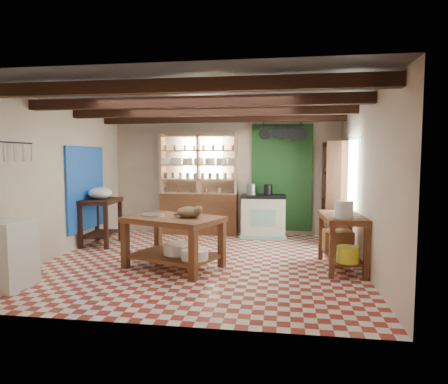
# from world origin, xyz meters

# --- Properties ---
(floor) EXTENTS (5.00, 5.00, 0.02)m
(floor) POSITION_xyz_m (0.00, 0.00, -0.01)
(floor) COLOR maroon
(floor) RESTS_ON ground
(ceiling) EXTENTS (5.00, 5.00, 0.02)m
(ceiling) POSITION_xyz_m (0.00, 0.00, 2.60)
(ceiling) COLOR #404045
(ceiling) RESTS_ON wall_back
(wall_back) EXTENTS (5.00, 0.04, 2.60)m
(wall_back) POSITION_xyz_m (0.00, 2.50, 1.30)
(wall_back) COLOR beige
(wall_back) RESTS_ON floor
(wall_front) EXTENTS (5.00, 0.04, 2.60)m
(wall_front) POSITION_xyz_m (0.00, -2.50, 1.30)
(wall_front) COLOR beige
(wall_front) RESTS_ON floor
(wall_left) EXTENTS (0.04, 5.00, 2.60)m
(wall_left) POSITION_xyz_m (-2.50, 0.00, 1.30)
(wall_left) COLOR beige
(wall_left) RESTS_ON floor
(wall_right) EXTENTS (0.04, 5.00, 2.60)m
(wall_right) POSITION_xyz_m (2.50, 0.00, 1.30)
(wall_right) COLOR beige
(wall_right) RESTS_ON floor
(ceiling_beams) EXTENTS (5.00, 3.80, 0.15)m
(ceiling_beams) POSITION_xyz_m (0.00, 0.00, 2.48)
(ceiling_beams) COLOR #331B12
(ceiling_beams) RESTS_ON ceiling
(blue_wall_patch) EXTENTS (0.04, 1.40, 1.60)m
(blue_wall_patch) POSITION_xyz_m (-2.47, 0.90, 1.10)
(blue_wall_patch) COLOR blue
(blue_wall_patch) RESTS_ON wall_left
(green_wall_patch) EXTENTS (1.30, 0.04, 2.30)m
(green_wall_patch) POSITION_xyz_m (1.25, 2.47, 1.25)
(green_wall_patch) COLOR #1F4F22
(green_wall_patch) RESTS_ON wall_back
(window_back) EXTENTS (0.90, 0.02, 0.80)m
(window_back) POSITION_xyz_m (-0.50, 2.48, 1.70)
(window_back) COLOR silver
(window_back) RESTS_ON wall_back
(window_right) EXTENTS (0.02, 1.30, 1.20)m
(window_right) POSITION_xyz_m (2.48, 1.00, 1.40)
(window_right) COLOR silver
(window_right) RESTS_ON wall_right
(utensil_rail) EXTENTS (0.06, 0.90, 0.28)m
(utensil_rail) POSITION_xyz_m (-2.44, -1.20, 1.78)
(utensil_rail) COLOR black
(utensil_rail) RESTS_ON wall_left
(pot_rack) EXTENTS (0.86, 0.12, 0.36)m
(pot_rack) POSITION_xyz_m (1.25, 2.05, 2.18)
(pot_rack) COLOR black
(pot_rack) RESTS_ON ceiling
(shelving_unit) EXTENTS (1.70, 0.34, 2.20)m
(shelving_unit) POSITION_xyz_m (-0.55, 2.31, 1.10)
(shelving_unit) COLOR tan
(shelving_unit) RESTS_ON floor
(tall_rack) EXTENTS (0.40, 0.86, 2.00)m
(tall_rack) POSITION_xyz_m (2.28, 1.80, 1.00)
(tall_rack) COLOR #331B12
(tall_rack) RESTS_ON floor
(work_table) EXTENTS (1.63, 1.36, 0.79)m
(work_table) POSITION_xyz_m (-0.36, -0.42, 0.39)
(work_table) COLOR brown
(work_table) RESTS_ON floor
(stove) EXTENTS (0.95, 0.67, 0.90)m
(stove) POSITION_xyz_m (0.87, 2.15, 0.45)
(stove) COLOR beige
(stove) RESTS_ON floor
(prep_table) EXTENTS (0.66, 0.92, 0.89)m
(prep_table) POSITION_xyz_m (-2.20, 0.95, 0.45)
(prep_table) COLOR #331B12
(prep_table) RESTS_ON floor
(white_cabinet) EXTENTS (0.52, 0.62, 0.88)m
(white_cabinet) POSITION_xyz_m (-2.22, -1.66, 0.44)
(white_cabinet) COLOR white
(white_cabinet) RESTS_ON floor
(right_counter) EXTENTS (0.64, 1.19, 0.83)m
(right_counter) POSITION_xyz_m (2.18, -0.10, 0.41)
(right_counter) COLOR brown
(right_counter) RESTS_ON floor
(cat) EXTENTS (0.42, 0.35, 0.17)m
(cat) POSITION_xyz_m (-0.11, -0.47, 0.87)
(cat) COLOR #937856
(cat) RESTS_ON work_table
(steel_tray) EXTENTS (0.46, 0.46, 0.02)m
(steel_tray) POSITION_xyz_m (-0.70, -0.34, 0.80)
(steel_tray) COLOR #98989F
(steel_tray) RESTS_ON work_table
(basin_large) EXTENTS (0.60, 0.60, 0.16)m
(basin_large) POSITION_xyz_m (-0.29, -0.39, 0.29)
(basin_large) COLOR white
(basin_large) RESTS_ON work_table
(basin_small) EXTENTS (0.51, 0.51, 0.14)m
(basin_small) POSITION_xyz_m (0.03, -0.68, 0.28)
(basin_small) COLOR white
(basin_small) RESTS_ON work_table
(kettle_left) EXTENTS (0.21, 0.21, 0.23)m
(kettle_left) POSITION_xyz_m (0.62, 2.14, 1.02)
(kettle_left) COLOR #98989F
(kettle_left) RESTS_ON stove
(kettle_right) EXTENTS (0.19, 0.19, 0.22)m
(kettle_right) POSITION_xyz_m (0.97, 2.16, 1.01)
(kettle_right) COLOR black
(kettle_right) RESTS_ON stove
(enamel_bowl) EXTENTS (0.48, 0.48, 0.23)m
(enamel_bowl) POSITION_xyz_m (-2.20, 0.95, 1.01)
(enamel_bowl) COLOR white
(enamel_bowl) RESTS_ON prep_table
(white_bucket) EXTENTS (0.27, 0.27, 0.25)m
(white_bucket) POSITION_xyz_m (2.15, -0.46, 0.96)
(white_bucket) COLOR white
(white_bucket) RESTS_ON right_counter
(wicker_basket) EXTENTS (0.47, 0.38, 0.31)m
(wicker_basket) POSITION_xyz_m (2.16, 0.20, 0.38)
(wicker_basket) COLOR #95663C
(wicker_basket) RESTS_ON right_counter
(yellow_tub) EXTENTS (0.33, 0.33, 0.23)m
(yellow_tub) POSITION_xyz_m (2.21, -0.55, 0.33)
(yellow_tub) COLOR yellow
(yellow_tub) RESTS_ON right_counter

